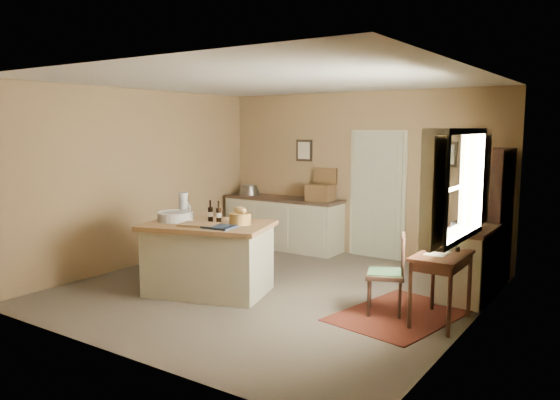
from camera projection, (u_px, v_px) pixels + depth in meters
The scene contains 16 objects.
ground at pixel (273, 290), 7.16m from camera, with size 5.00×5.00×0.00m, color #62584B.
wall_back at pixel (359, 174), 9.03m from camera, with size 5.00×0.10×2.70m, color olive.
wall_front at pixel (114, 213), 4.93m from camera, with size 5.00×0.10×2.70m, color olive.
wall_left at pixel (139, 178), 8.37m from camera, with size 0.10×5.00×2.70m, color olive.
wall_right at pixel (472, 203), 5.59m from camera, with size 0.10×5.00×2.70m, color olive.
ceiling at pixel (272, 80), 6.80m from camera, with size 5.00×5.00×0.00m, color silver.
door at pixel (377, 194), 8.85m from camera, with size 0.97×0.06×2.11m, color #9EA387.
framed_prints at pixel (370, 152), 8.85m from camera, with size 2.82×0.02×0.38m.
window at pixel (460, 185), 5.44m from camera, with size 0.25×1.99×1.12m.
work_island at pixel (208, 256), 6.99m from camera, with size 1.80×1.44×1.20m.
sideboard at pixel (284, 221), 9.62m from camera, with size 2.18×0.62×1.18m.
rug at pixel (400, 314), 6.21m from camera, with size 1.10×1.60×0.01m, color #571D10.
writing_desk at pixel (442, 263), 5.87m from camera, with size 0.50×0.81×0.82m.
desk_chair at pixel (385, 275), 6.21m from camera, with size 0.42×0.42×0.91m, color black, non-canonical shape.
right_cabinet at pixel (468, 262), 6.78m from camera, with size 0.58×1.03×0.99m.
shelving_unit at pixel (498, 218), 7.29m from camera, with size 0.31×0.83×1.84m.
Camera 1 is at (3.97, -5.69, 2.11)m, focal length 35.00 mm.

